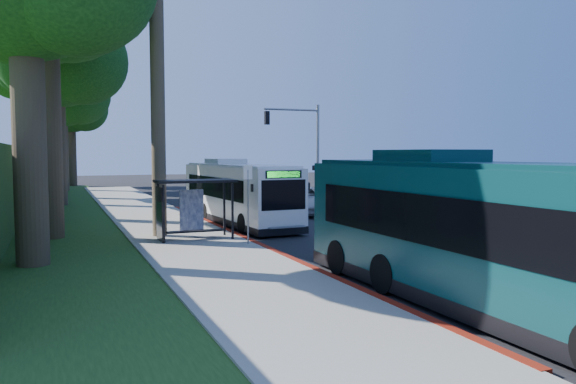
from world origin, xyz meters
name	(u,v)px	position (x,y,z in m)	size (l,w,h in m)	color
ground	(318,225)	(0.00, 0.00, 0.00)	(140.00, 140.00, 0.00)	black
sidewalk	(174,231)	(-7.30, 0.00, 0.06)	(4.50, 70.00, 0.12)	gray
red_curb	(250,241)	(-5.00, -4.00, 0.07)	(0.25, 30.00, 0.13)	maroon
grass_verge	(41,225)	(-13.00, 5.00, 0.03)	(8.00, 70.00, 0.06)	#234719
bus_shelter	(188,198)	(-7.26, -2.86, 1.81)	(3.20, 1.51, 2.55)	black
stop_sign_pole	(248,193)	(-5.40, -5.00, 2.08)	(0.35, 0.06, 3.17)	gray
traffic_signal_pole	(305,142)	(3.78, 10.00, 4.42)	(4.10, 0.30, 7.00)	gray
tree_2	(57,52)	(-11.89, 15.98, 10.48)	(8.82, 8.40, 15.12)	#382B1E
tree_3	(29,48)	(-13.88, 23.98, 11.98)	(10.08, 9.60, 17.28)	#382B1E
tree_4	(62,88)	(-11.40, 31.98, 9.73)	(8.40, 8.00, 14.14)	#382B1E
tree_5	(71,104)	(-10.41, 39.99, 8.96)	(7.35, 7.00, 12.86)	#382B1E
white_bus	(237,192)	(-3.58, 2.20, 1.63)	(2.99, 11.29, 3.33)	silver
teal_bus	(480,232)	(-3.23, -15.40, 1.82)	(2.78, 12.54, 3.73)	#092F32
pickup	(303,200)	(1.38, 4.95, 0.81)	(2.68, 5.80, 1.61)	beige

